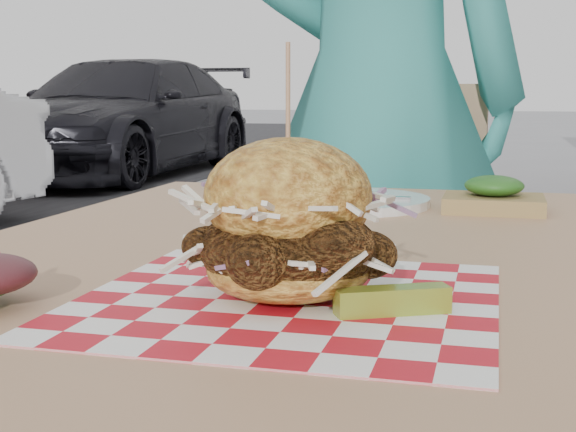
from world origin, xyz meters
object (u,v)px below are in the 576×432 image
Objects in this scene: car_dark at (123,116)px; patio_chair at (392,255)px; diner at (376,94)px; sandwich at (288,229)px; patio_table at (293,308)px.

car_dark reaches higher than patio_chair.
car_dark is 7.63m from patio_chair.
diner is 0.41× the size of car_dark.
sandwich is at bearing -61.59° from car_dark.
patio_table is (3.90, -7.48, 0.02)m from car_dark.
diner is at bearing 92.45° from patio_table.
diner is 8.39× the size of sandwich.
sandwich is at bearing -84.71° from patio_chair.
car_dark is 20.44× the size of sandwich.
car_dark is at bearing 117.09° from sandwich.
patio_chair is at bearing -167.32° from diner.
patio_chair reaches higher than patio_table.
diner reaches higher than patio_chair.
patio_table is 1.26× the size of patio_chair.
patio_chair is (3.90, -6.55, -0.10)m from car_dark.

